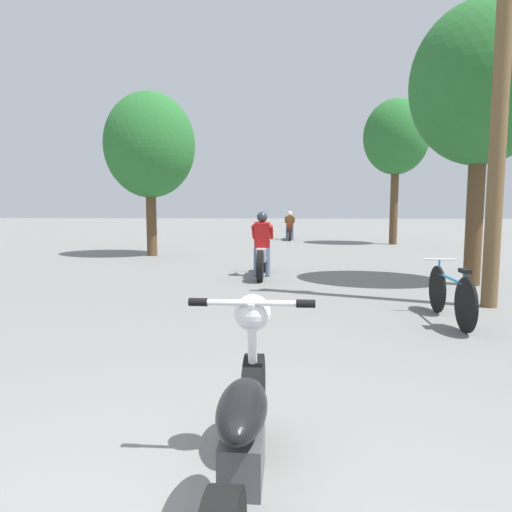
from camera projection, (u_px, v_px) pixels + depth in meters
The scene contains 8 objects.
utility_pole at pixel (502, 61), 6.74m from camera, with size 1.10×0.24×7.22m.
roadside_tree_right_near at pixel (481, 86), 8.72m from camera, with size 2.68×2.41×5.45m.
roadside_tree_right_far at pixel (396, 138), 18.57m from camera, with size 2.65×2.38×5.92m.
roadside_tree_left at pixel (150, 146), 14.25m from camera, with size 2.84×2.55×5.11m.
motorcycle_foreground at pixel (244, 437), 2.24m from camera, with size 0.74×2.05×1.03m.
motorcycle_rider_lead at pixel (262, 252), 10.19m from camera, with size 0.50×2.11×1.45m.
motorcycle_rider_far at pixel (290, 229), 21.64m from camera, with size 0.50×2.11×1.35m.
bicycle_parked at pixel (450, 295), 6.17m from camera, with size 0.44×1.79×0.81m.
Camera 1 is at (0.53, -1.51, 1.56)m, focal length 32.00 mm.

